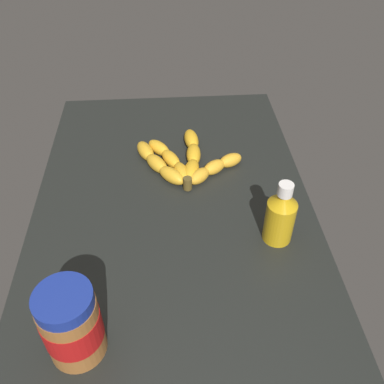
# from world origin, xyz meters

# --- Properties ---
(ground_plane) EXTENTS (0.91, 0.61, 0.03)m
(ground_plane) POSITION_xyz_m (0.00, 0.00, -0.02)
(ground_plane) COLOR black
(banana_bunch) EXTENTS (0.22, 0.27, 0.03)m
(banana_bunch) POSITION_xyz_m (0.12, -0.03, 0.02)
(banana_bunch) COLOR gold
(banana_bunch) RESTS_ON ground_plane
(peanut_butter_jar) EXTENTS (0.09, 0.09, 0.14)m
(peanut_butter_jar) POSITION_xyz_m (-0.33, 0.16, 0.07)
(peanut_butter_jar) COLOR #9E602D
(peanut_butter_jar) RESTS_ON ground_plane
(honey_bottle) EXTENTS (0.06, 0.06, 0.14)m
(honey_bottle) POSITION_xyz_m (-0.12, -0.20, 0.06)
(honey_bottle) COLOR gold
(honey_bottle) RESTS_ON ground_plane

